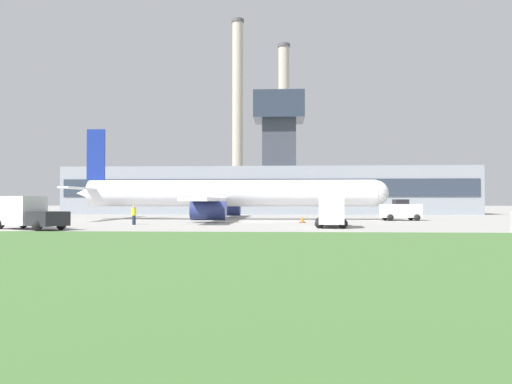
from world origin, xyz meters
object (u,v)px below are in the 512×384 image
at_px(fuel_truck, 26,213).
at_px(pushback_tug, 401,211).
at_px(ground_crew_person, 134,215).
at_px(baggage_truck, 331,211).
at_px(airplane, 226,194).

bearing_deg(fuel_truck, pushback_tug, 30.75).
bearing_deg(ground_crew_person, baggage_truck, -11.45).
relative_size(pushback_tug, fuel_truck, 0.64).
bearing_deg(pushback_tug, baggage_truck, -121.07).
xyz_separation_m(airplane, baggage_truck, (10.18, -16.52, -1.54)).
height_order(baggage_truck, fuel_truck, baggage_truck).
relative_size(airplane, ground_crew_person, 21.08).
bearing_deg(pushback_tug, airplane, 173.93).
xyz_separation_m(pushback_tug, fuel_truck, (-31.09, -18.50, 0.16)).
height_order(pushback_tug, fuel_truck, fuel_truck).
relative_size(airplane, baggage_truck, 5.77).
distance_m(fuel_truck, ground_crew_person, 9.32).
xyz_separation_m(fuel_truck, ground_crew_person, (5.72, 7.35, -0.33)).
bearing_deg(fuel_truck, ground_crew_person, 52.10).
distance_m(pushback_tug, ground_crew_person, 27.71).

